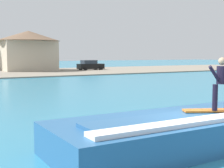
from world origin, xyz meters
TOP-DOWN VIEW (x-y plane):
  - ground_plane at (0.00, 0.00)m, footprint 260.00×260.00m
  - wave_crest at (0.79, 0.74)m, footprint 10.19×3.09m
  - surfboard at (1.04, 0.33)m, footprint 2.24×1.36m
  - surfer at (1.02, 0.26)m, footprint 1.13×0.32m
  - car_far_shore at (18.25, 44.16)m, footprint 4.58×2.25m
  - house_gabled_white at (8.17, 46.99)m, footprint 10.45×10.45m

SIDE VIEW (x-z plane):
  - ground_plane at x=0.00m, z-range 0.00..0.00m
  - wave_crest at x=0.79m, z-range -0.03..1.03m
  - car_far_shore at x=18.25m, z-range 0.02..1.88m
  - surfboard at x=1.04m, z-range 1.06..1.12m
  - surfer at x=1.02m, z-range 1.21..2.84m
  - house_gabled_white at x=8.17m, z-range 0.56..7.35m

